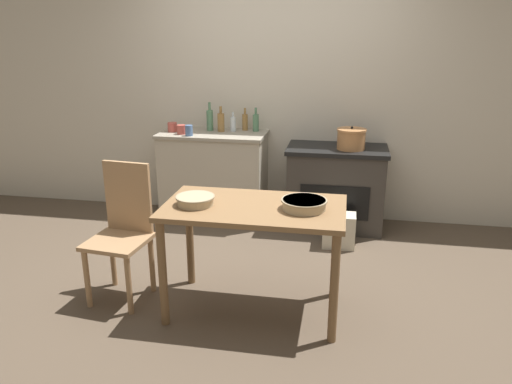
{
  "coord_description": "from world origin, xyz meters",
  "views": [
    {
      "loc": [
        0.71,
        -3.44,
        1.88
      ],
      "look_at": [
        0.0,
        0.44,
        0.59
      ],
      "focal_mm": 35.0,
      "sensor_mm": 36.0,
      "label": 1
    }
  ],
  "objects_px": {
    "cup_right": "(172,127)",
    "bottle_center_left": "(221,122)",
    "stock_pot": "(351,139)",
    "bottle_far_left": "(245,122)",
    "chair": "(123,229)",
    "mixing_bowl_large": "(304,204)",
    "stove": "(335,187)",
    "cup_mid_right": "(181,129)",
    "bottle_center": "(233,124)",
    "mixing_bowl_small": "(195,200)",
    "cup_center_right": "(189,130)",
    "bottle_mid_left": "(210,120)",
    "bottle_left": "(256,122)",
    "flour_sack": "(339,230)",
    "work_table": "(254,221)"
  },
  "relations": [
    {
      "from": "cup_center_right",
      "to": "cup_right",
      "type": "bearing_deg",
      "value": 144.18
    },
    {
      "from": "mixing_bowl_small",
      "to": "cup_mid_right",
      "type": "bearing_deg",
      "value": 111.26
    },
    {
      "from": "flour_sack",
      "to": "bottle_far_left",
      "type": "relative_size",
      "value": 1.37
    },
    {
      "from": "chair",
      "to": "mixing_bowl_large",
      "type": "bearing_deg",
      "value": 3.74
    },
    {
      "from": "bottle_left",
      "to": "bottle_mid_left",
      "type": "xyz_separation_m",
      "value": [
        -0.46,
        -0.04,
        0.02
      ]
    },
    {
      "from": "chair",
      "to": "bottle_far_left",
      "type": "xyz_separation_m",
      "value": [
        0.53,
        1.8,
        0.47
      ]
    },
    {
      "from": "bottle_center_left",
      "to": "stove",
      "type": "bearing_deg",
      "value": -2.89
    },
    {
      "from": "stock_pot",
      "to": "cup_mid_right",
      "type": "distance_m",
      "value": 1.63
    },
    {
      "from": "stove",
      "to": "bottle_mid_left",
      "type": "relative_size",
      "value": 3.37
    },
    {
      "from": "cup_mid_right",
      "to": "cup_right",
      "type": "height_order",
      "value": "cup_right"
    },
    {
      "from": "cup_mid_right",
      "to": "cup_right",
      "type": "xyz_separation_m",
      "value": [
        -0.13,
        0.1,
        0.0
      ]
    },
    {
      "from": "mixing_bowl_small",
      "to": "stove",
      "type": "bearing_deg",
      "value": 62.97
    },
    {
      "from": "chair",
      "to": "bottle_center_left",
      "type": "height_order",
      "value": "bottle_center_left"
    },
    {
      "from": "work_table",
      "to": "bottle_left",
      "type": "bearing_deg",
      "value": 100.0
    },
    {
      "from": "flour_sack",
      "to": "stock_pot",
      "type": "bearing_deg",
      "value": 81.62
    },
    {
      "from": "chair",
      "to": "bottle_left",
      "type": "bearing_deg",
      "value": 76.13
    },
    {
      "from": "cup_mid_right",
      "to": "bottle_far_left",
      "type": "bearing_deg",
      "value": 27.5
    },
    {
      "from": "bottle_far_left",
      "to": "bottle_mid_left",
      "type": "xyz_separation_m",
      "value": [
        -0.34,
        -0.08,
        0.02
      ]
    },
    {
      "from": "bottle_far_left",
      "to": "flour_sack",
      "type": "bearing_deg",
      "value": -33.53
    },
    {
      "from": "bottle_center",
      "to": "bottle_center_left",
      "type": "bearing_deg",
      "value": -161.75
    },
    {
      "from": "stove",
      "to": "bottle_far_left",
      "type": "xyz_separation_m",
      "value": [
        -0.93,
        0.16,
        0.59
      ]
    },
    {
      "from": "mixing_bowl_small",
      "to": "bottle_far_left",
      "type": "xyz_separation_m",
      "value": [
        -0.05,
        1.9,
        0.18
      ]
    },
    {
      "from": "stock_pot",
      "to": "cup_center_right",
      "type": "xyz_separation_m",
      "value": [
        -1.53,
        -0.15,
        0.05
      ]
    },
    {
      "from": "stove",
      "to": "cup_right",
      "type": "relative_size",
      "value": 10.38
    },
    {
      "from": "stock_pot",
      "to": "flour_sack",
      "type": "bearing_deg",
      "value": -98.38
    },
    {
      "from": "bottle_center_left",
      "to": "cup_center_right",
      "type": "distance_m",
      "value": 0.36
    },
    {
      "from": "flour_sack",
      "to": "bottle_far_left",
      "type": "bearing_deg",
      "value": 146.47
    },
    {
      "from": "mixing_bowl_small",
      "to": "bottle_center",
      "type": "bearing_deg",
      "value": 94.97
    },
    {
      "from": "stock_pot",
      "to": "bottle_far_left",
      "type": "relative_size",
      "value": 1.22
    },
    {
      "from": "stove",
      "to": "flour_sack",
      "type": "bearing_deg",
      "value": -83.27
    },
    {
      "from": "flour_sack",
      "to": "bottle_center",
      "type": "height_order",
      "value": "bottle_center"
    },
    {
      "from": "chair",
      "to": "bottle_far_left",
      "type": "relative_size",
      "value": 4.4
    },
    {
      "from": "bottle_far_left",
      "to": "cup_mid_right",
      "type": "bearing_deg",
      "value": -152.5
    },
    {
      "from": "stock_pot",
      "to": "bottle_left",
      "type": "distance_m",
      "value": 0.96
    },
    {
      "from": "bottle_mid_left",
      "to": "stock_pot",
      "type": "bearing_deg",
      "value": -5.68
    },
    {
      "from": "chair",
      "to": "bottle_center",
      "type": "xyz_separation_m",
      "value": [
        0.42,
        1.73,
        0.46
      ]
    },
    {
      "from": "work_table",
      "to": "mixing_bowl_small",
      "type": "bearing_deg",
      "value": -171.86
    },
    {
      "from": "stock_pot",
      "to": "bottle_far_left",
      "type": "xyz_separation_m",
      "value": [
        -1.06,
        0.22,
        0.09
      ]
    },
    {
      "from": "mixing_bowl_large",
      "to": "bottle_center_left",
      "type": "distance_m",
      "value": 2.02
    },
    {
      "from": "cup_center_right",
      "to": "cup_right",
      "type": "xyz_separation_m",
      "value": [
        -0.22,
        0.16,
        -0.01
      ]
    },
    {
      "from": "cup_right",
      "to": "bottle_center_left",
      "type": "bearing_deg",
      "value": 11.51
    },
    {
      "from": "bottle_center",
      "to": "mixing_bowl_small",
      "type": "bearing_deg",
      "value": -85.03
    },
    {
      "from": "mixing_bowl_large",
      "to": "cup_center_right",
      "type": "bearing_deg",
      "value": 129.68
    },
    {
      "from": "mixing_bowl_small",
      "to": "cup_center_right",
      "type": "relative_size",
      "value": 2.53
    },
    {
      "from": "cup_center_right",
      "to": "cup_mid_right",
      "type": "bearing_deg",
      "value": 146.55
    },
    {
      "from": "flour_sack",
      "to": "stock_pot",
      "type": "height_order",
      "value": "stock_pot"
    },
    {
      "from": "bottle_center",
      "to": "cup_mid_right",
      "type": "distance_m",
      "value": 0.52
    },
    {
      "from": "flour_sack",
      "to": "mixing_bowl_small",
      "type": "xyz_separation_m",
      "value": [
        -0.94,
        -1.24,
        0.65
      ]
    },
    {
      "from": "bottle_center",
      "to": "bottle_mid_left",
      "type": "bearing_deg",
      "value": -177.36
    },
    {
      "from": "mixing_bowl_small",
      "to": "bottle_center",
      "type": "distance_m",
      "value": 1.84
    }
  ]
}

